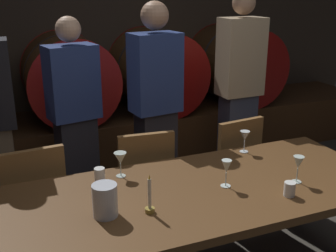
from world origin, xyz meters
The scene contains 20 objects.
back_wall centered at (0.00, 3.11, 1.34)m, with size 6.90×0.24×2.68m, color #473A2D.
barrel_shelf centered at (0.00, 2.56, 0.27)m, with size 6.21×0.90×0.53m, color #4C2D16.
wine_barrel_center_left centered at (-0.48, 2.56, 0.96)m, with size 0.87×0.91×0.87m.
wine_barrel_center_right centered at (0.47, 2.56, 0.96)m, with size 0.87×0.91×0.87m.
wine_barrel_far_right centered at (1.45, 2.56, 0.96)m, with size 0.87×0.91×0.87m.
dining_table centered at (-0.26, 0.30, 0.67)m, with size 2.59×0.95×0.73m.
chair_left centered at (-1.00, 1.00, 0.49)m, with size 0.44×0.44×0.88m.
chair_center centered at (-0.22, 1.01, 0.49)m, with size 0.43×0.43×0.88m.
chair_right centered at (0.52, 1.02, 0.49)m, with size 0.45×0.45×0.88m.
guest_center_left centered at (-0.60, 1.55, 0.83)m, with size 0.42×0.31×1.63m.
guest_center_right centered at (0.01, 1.37, 0.90)m, with size 0.41×0.29×1.74m.
guest_far_right centered at (0.87, 1.50, 0.93)m, with size 0.39×0.25×1.80m.
candle_center centered at (-0.48, 0.16, 0.79)m, with size 0.05×0.05×0.22m.
pitcher centered at (-0.70, 0.21, 0.81)m, with size 0.13×0.13×0.17m.
wine_glass_center_left centered at (-0.49, 0.63, 0.84)m, with size 0.08×0.08×0.16m.
wine_glass_center_right centered at (0.04, 0.27, 0.85)m, with size 0.06×0.06×0.17m.
wine_glass_right centered at (0.42, 0.68, 0.84)m, with size 0.07×0.07×0.16m.
wine_glass_far_right centered at (0.46, 0.15, 0.85)m, with size 0.06×0.06×0.17m.
cup_left centered at (-0.64, 0.57, 0.78)m, with size 0.06×0.06×0.10m, color white.
cup_right centered at (0.31, 0.03, 0.77)m, with size 0.06×0.06×0.08m, color white.
Camera 1 is at (-1.11, -1.66, 1.86)m, focal length 44.76 mm.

